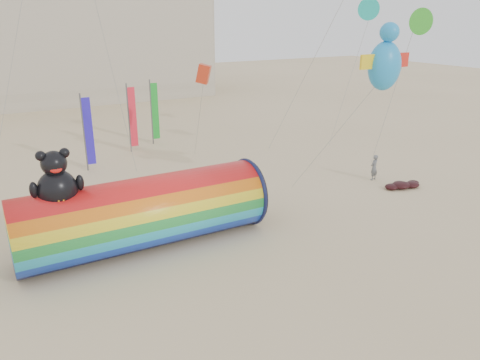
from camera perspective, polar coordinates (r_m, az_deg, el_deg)
ground at (r=21.99m, az=0.82°, el=-7.26°), size 160.00×160.00×0.00m
windsock_assembly at (r=21.19m, az=-11.61°, el=-3.73°), size 11.00×3.35×5.07m
kite_handler at (r=30.72m, az=16.02°, el=1.48°), size 0.68×0.53×1.65m
fabric_bundle at (r=30.06m, az=19.23°, el=-0.56°), size 2.62×1.35×0.41m
festival_banners at (r=35.81m, az=-13.65°, el=7.17°), size 6.89×4.56×5.20m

